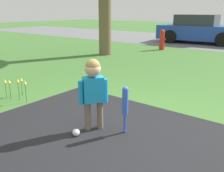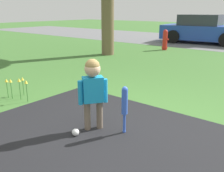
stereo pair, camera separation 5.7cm
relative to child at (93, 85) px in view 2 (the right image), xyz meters
name	(u,v)px [view 2 (the right image)]	position (x,y,z in m)	size (l,w,h in m)	color
ground_plane	(136,133)	(0.53, 0.25, -0.64)	(60.00, 60.00, 0.00)	#3D6B2D
child	(93,85)	(0.00, 0.00, 0.00)	(0.27, 0.34, 0.98)	#6B5B4C
baseball_bat	(125,103)	(0.40, 0.17, -0.22)	(0.08, 0.08, 0.65)	blue
sports_ball	(76,132)	(-0.05, -0.30, -0.59)	(0.10, 0.10, 0.10)	white
fire_hydrant	(165,40)	(-2.63, 7.06, -0.23)	(0.27, 0.24, 0.82)	red
parked_car	(203,30)	(-2.25, 10.26, 0.01)	(4.08, 2.28, 1.36)	#2347AD
flower_bed	(17,82)	(-1.92, 0.02, -0.32)	(0.52, 0.34, 0.40)	#38702D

